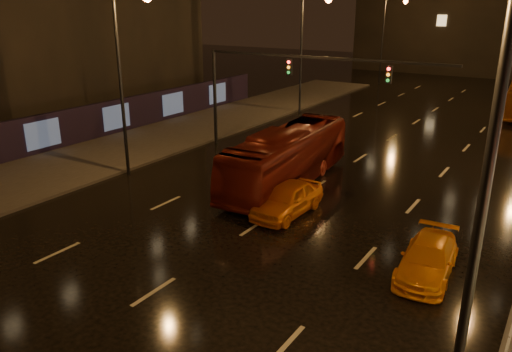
{
  "coord_description": "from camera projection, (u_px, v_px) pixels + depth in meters",
  "views": [
    {
      "loc": [
        10.56,
        -6.13,
        8.92
      ],
      "look_at": [
        0.41,
        9.55,
        2.5
      ],
      "focal_mm": 35.0,
      "sensor_mm": 36.0,
      "label": 1
    }
  ],
  "objects": [
    {
      "name": "ground",
      "position": [
        347.0,
        166.0,
        29.08
      ],
      "size": [
        140.0,
        140.0,
        0.0
      ],
      "primitive_type": "plane",
      "color": "black",
      "rests_on": "ground"
    },
    {
      "name": "sidewalk_left",
      "position": [
        121.0,
        150.0,
        32.02
      ],
      "size": [
        7.0,
        70.0,
        0.15
      ],
      "primitive_type": "cube",
      "color": "#38332D",
      "rests_on": "ground"
    },
    {
      "name": "hoarding_left",
      "position": [
        41.0,
        134.0,
        31.16
      ],
      "size": [
        0.3,
        46.0,
        2.5
      ],
      "primitive_type": "cube",
      "color": "black",
      "rests_on": "ground"
    },
    {
      "name": "traffic_signal",
      "position": [
        274.0,
        78.0,
        30.14
      ],
      "size": [
        15.31,
        0.32,
        6.2
      ],
      "color": "black",
      "rests_on": "ground"
    },
    {
      "name": "streetlight_right",
      "position": [
        443.0,
        166.0,
        8.11
      ],
      "size": [
        2.64,
        0.5,
        10.0
      ],
      "color": "black",
      "rests_on": "ground"
    },
    {
      "name": "bus_red",
      "position": [
        287.0,
        157.0,
        25.79
      ],
      "size": [
        3.16,
        10.76,
        2.96
      ],
      "primitive_type": "imported",
      "rotation": [
        0.0,
        0.0,
        0.06
      ],
      "color": "maroon",
      "rests_on": "ground"
    },
    {
      "name": "taxi_near",
      "position": [
        287.0,
        199.0,
        22.23
      ],
      "size": [
        1.84,
        4.33,
        1.46
      ],
      "primitive_type": "imported",
      "rotation": [
        0.0,
        0.0,
        -0.03
      ],
      "color": "orange",
      "rests_on": "ground"
    },
    {
      "name": "taxi_far",
      "position": [
        428.0,
        259.0,
        17.24
      ],
      "size": [
        2.01,
        4.28,
        1.21
      ],
      "primitive_type": "imported",
      "rotation": [
        0.0,
        0.0,
        0.08
      ],
      "color": "orange",
      "rests_on": "ground"
    }
  ]
}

